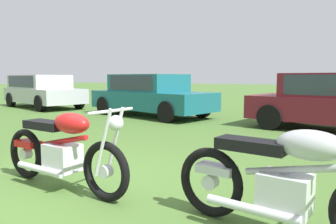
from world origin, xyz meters
name	(u,v)px	position (x,y,z in m)	size (l,w,h in m)	color
ground_plane	(64,185)	(0.00, 0.00, 0.00)	(120.00, 120.00, 0.00)	#476B2D
motorcycle_red	(62,150)	(0.11, -0.10, 0.48)	(2.10, 0.64, 1.02)	black
motorcycle_silver	(286,182)	(2.61, 0.01, 0.48)	(2.02, 0.64, 1.02)	black
car_silver	(41,89)	(-8.99, 6.73, 0.83)	(4.70, 2.79, 1.43)	#B2B5BA
car_teal	(150,93)	(-3.09, 6.53, 0.80)	(4.78, 2.72, 1.43)	#19606B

